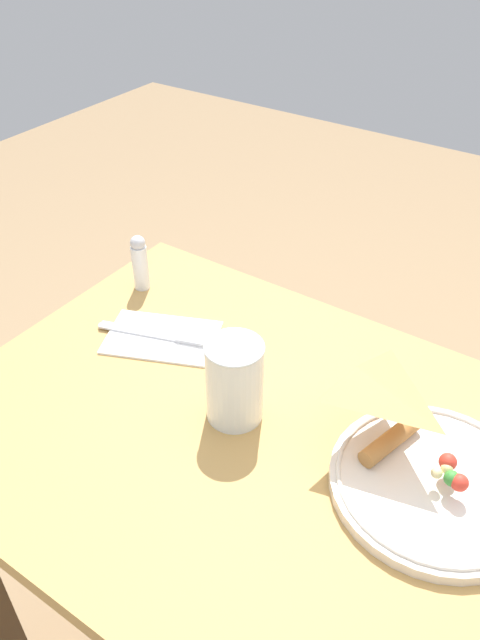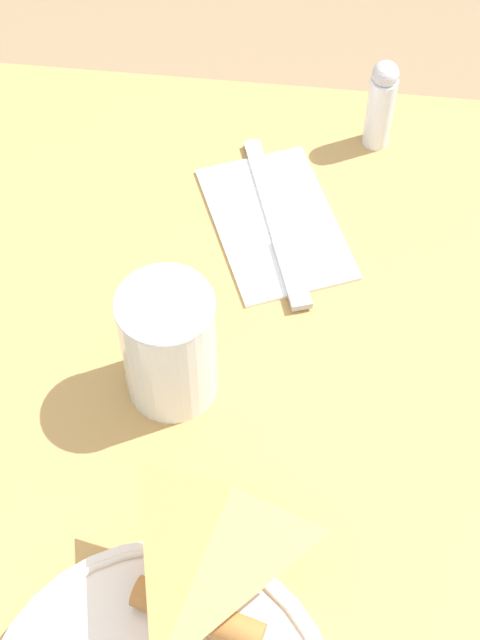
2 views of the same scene
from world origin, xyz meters
The scene contains 4 objects.
milk_glass centered at (0.21, -0.01, 0.81)m, with size 0.08×0.08×0.12m.
napkin_folded centered at (0.41, -0.09, 0.75)m, with size 0.21×0.18×0.00m.
butter_knife centered at (0.40, -0.09, 0.75)m, with size 0.22×0.09×0.01m.
salt_shaker centered at (0.53, -0.18, 0.80)m, with size 0.03×0.03×0.11m.
Camera 2 is at (-0.22, -0.12, 1.49)m, focal length 55.00 mm.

